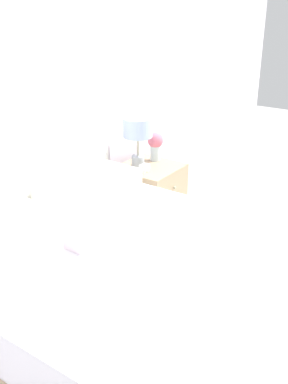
{
  "coord_description": "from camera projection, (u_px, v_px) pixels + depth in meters",
  "views": [
    {
      "loc": [
        -1.62,
        -2.1,
        1.79
      ],
      "look_at": [
        0.55,
        -0.58,
        0.63
      ],
      "focal_mm": 42.0,
      "sensor_mm": 36.0,
      "label": 1
    }
  ],
  "objects": [
    {
      "name": "alarm_clock",
      "position": [
        145.0,
        168.0,
        3.4
      ],
      "size": [
        0.07,
        0.06,
        0.06
      ],
      "color": "white",
      "rests_on": "nightstand"
    },
    {
      "name": "nightstand",
      "position": [
        149.0,
        199.0,
        3.62
      ],
      "size": [
        0.45,
        0.47,
        0.57
      ],
      "color": "tan",
      "rests_on": "ground_plane"
    },
    {
      "name": "table_lamp",
      "position": [
        138.0,
        131.0,
        3.4
      ],
      "size": [
        0.22,
        0.22,
        0.38
      ],
      "color": "#A8B2BC",
      "rests_on": "nightstand"
    },
    {
      "name": "bed",
      "position": [
        146.0,
        299.0,
        2.4
      ],
      "size": [
        1.67,
        2.09,
        1.01
      ],
      "color": "tan",
      "rests_on": "ground_plane"
    },
    {
      "name": "flower_vase",
      "position": [
        155.0,
        144.0,
        3.59
      ],
      "size": [
        0.12,
        0.12,
        0.23
      ],
      "color": "silver",
      "rests_on": "nightstand"
    },
    {
      "name": "ground_plane",
      "position": [
        28.0,
        284.0,
        3.04
      ],
      "size": [
        12.0,
        12.0,
        0.0
      ],
      "primitive_type": "plane",
      "color": "#BCB7B2"
    }
  ]
}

